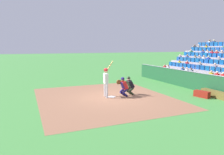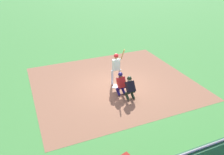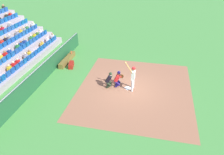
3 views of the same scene
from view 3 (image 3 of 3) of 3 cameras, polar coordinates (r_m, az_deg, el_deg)
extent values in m
plane|color=#448D40|center=(15.87, 4.20, -2.84)|extent=(160.00, 160.00, 0.00)
cube|color=#946248|center=(15.82, 5.99, -3.04)|extent=(9.07, 8.01, 0.01)
cube|color=white|center=(15.86, 4.20, -2.79)|extent=(0.62, 0.62, 0.02)
cylinder|color=silver|center=(15.70, 5.65, -1.40)|extent=(0.14, 0.14, 0.89)
cylinder|color=silver|center=(15.32, 5.30, -2.25)|extent=(0.14, 0.14, 0.89)
cube|color=silver|center=(15.12, 5.62, 0.63)|extent=(0.43, 0.25, 0.63)
sphere|color=tan|center=(14.89, 5.71, 2.21)|extent=(0.23, 0.23, 0.23)
sphere|color=red|center=(14.86, 5.72, 2.43)|extent=(0.26, 0.26, 0.26)
cylinder|color=silver|center=(14.93, 5.55, 1.56)|extent=(0.46, 0.17, 0.14)
cylinder|color=silver|center=(14.79, 5.41, 1.26)|extent=(0.17, 0.15, 0.13)
cylinder|color=tan|center=(14.61, 4.39, 2.70)|extent=(0.12, 0.56, 0.78)
sphere|color=black|center=(14.74, 5.28, 1.27)|extent=(0.06, 0.06, 0.06)
cylinder|color=navy|center=(16.13, 1.53, -1.54)|extent=(0.17, 0.39, 0.34)
cylinder|color=navy|center=(16.01, 1.54, -0.87)|extent=(0.17, 0.39, 0.33)
cylinder|color=navy|center=(15.86, 1.39, -2.14)|extent=(0.17, 0.39, 0.34)
cylinder|color=navy|center=(15.74, 1.40, -1.47)|extent=(0.17, 0.39, 0.33)
cube|color=red|center=(15.70, 1.36, -0.04)|extent=(0.45, 0.48, 0.60)
cube|color=navy|center=(15.69, 1.79, -0.07)|extent=(0.40, 0.27, 0.44)
sphere|color=brown|center=(15.51, 1.80, 1.07)|extent=(0.22, 0.22, 0.22)
cube|color=black|center=(15.51, 1.80, 1.07)|extent=(0.21, 0.13, 0.20)
sphere|color=navy|center=(15.48, 1.81, 1.27)|extent=(0.24, 0.24, 0.24)
cylinder|color=brown|center=(15.45, 2.55, 0.34)|extent=(0.09, 0.30, 0.30)
cylinder|color=red|center=(15.48, 1.89, 0.11)|extent=(0.18, 0.40, 0.22)
cylinder|color=#1F2D1C|center=(16.03, -0.70, -1.75)|extent=(0.16, 0.39, 0.34)
cylinder|color=#1F2D1C|center=(15.91, -0.71, -1.08)|extent=(0.16, 0.39, 0.33)
cylinder|color=#1F2D1C|center=(15.76, -0.91, -2.36)|extent=(0.16, 0.39, 0.34)
cylinder|color=#1F2D1C|center=(15.64, -0.91, -1.68)|extent=(0.16, 0.39, 0.33)
cube|color=black|center=(15.60, -0.87, -0.29)|extent=(0.44, 0.50, 0.60)
cube|color=#1F2D1C|center=(15.58, -0.46, -0.33)|extent=(0.39, 0.29, 0.43)
sphere|color=beige|center=(15.40, -0.38, 0.78)|extent=(0.22, 0.22, 0.22)
cube|color=black|center=(15.40, -0.38, 0.78)|extent=(0.20, 0.14, 0.19)
sphere|color=#1F2D1C|center=(15.37, -0.38, 0.98)|extent=(0.24, 0.24, 0.24)
cube|color=#1F5330|center=(17.52, -17.43, 1.57)|extent=(14.42, 0.24, 1.28)
cylinder|color=gray|center=(17.22, -17.77, 3.56)|extent=(14.42, 0.07, 0.07)
cube|color=brown|center=(19.96, -11.69, 4.64)|extent=(2.98, 0.40, 0.44)
cylinder|color=#D54F27|center=(20.48, -10.65, 6.51)|extent=(0.07, 0.07, 0.25)
cube|color=maroon|center=(18.97, -10.68, 3.28)|extent=(1.03, 0.58, 0.41)
cube|color=#A79BA2|center=(18.98, -23.80, 1.30)|extent=(15.28, 1.01, 0.54)
cube|color=#1A5194|center=(23.99, -14.80, 10.06)|extent=(0.44, 0.10, 0.42)
cube|color=silver|center=(24.09, -15.36, 10.19)|extent=(0.32, 0.22, 0.52)
sphere|color=#AA7A53|center=(23.97, -15.48, 11.00)|extent=(0.19, 0.19, 0.19)
cube|color=#0E468E|center=(23.52, -15.39, 9.57)|extent=(0.44, 0.10, 0.42)
cube|color=#145096|center=(23.05, -16.01, 9.06)|extent=(0.44, 0.10, 0.42)
cube|color=white|center=(23.15, -16.59, 9.20)|extent=(0.32, 0.22, 0.52)
sphere|color=beige|center=(23.03, -16.72, 10.03)|extent=(0.19, 0.19, 0.19)
cube|color=#1A4D91|center=(22.59, -16.65, 8.53)|extent=(0.44, 0.10, 0.42)
cube|color=#154C9A|center=(22.13, -17.32, 7.98)|extent=(0.44, 0.10, 0.42)
cube|color=gold|center=(22.24, -17.92, 8.12)|extent=(0.32, 0.22, 0.52)
sphere|color=#A6844D|center=(22.11, -18.06, 8.98)|extent=(0.19, 0.19, 0.19)
cube|color=#104E99|center=(21.68, -18.01, 7.39)|extent=(0.44, 0.10, 0.42)
cube|color=#114E96|center=(21.23, -18.73, 6.79)|extent=(0.44, 0.10, 0.42)
cube|color=#124798|center=(20.79, -19.48, 6.16)|extent=(0.44, 0.10, 0.42)
cube|color=#154F93|center=(20.35, -20.26, 5.49)|extent=(0.44, 0.10, 0.42)
cube|color=gold|center=(20.47, -20.89, 5.66)|extent=(0.32, 0.22, 0.52)
sphere|color=brown|center=(20.33, -21.08, 6.58)|extent=(0.19, 0.19, 0.19)
cube|color=#164692|center=(19.93, -21.07, 4.80)|extent=(0.44, 0.10, 0.42)
cube|color=#94909C|center=(20.04, -21.71, 4.98)|extent=(0.32, 0.22, 0.52)
sphere|color=beige|center=(19.90, -21.91, 5.91)|extent=(0.19, 0.19, 0.19)
cube|color=#125295|center=(19.50, -21.92, 4.08)|extent=(0.44, 0.10, 0.42)
cube|color=#194A99|center=(19.09, -22.80, 3.32)|extent=(0.44, 0.10, 0.42)
cube|color=red|center=(19.21, -23.45, 3.51)|extent=(0.32, 0.22, 0.52)
sphere|color=beige|center=(19.07, -23.67, 4.48)|extent=(0.19, 0.19, 0.19)
cube|color=#184B91|center=(18.68, -23.72, 2.54)|extent=(0.44, 0.10, 0.42)
cube|color=red|center=(18.81, -24.38, 2.73)|extent=(0.32, 0.22, 0.52)
sphere|color=beige|center=(18.66, -24.61, 3.71)|extent=(0.19, 0.19, 0.19)
cube|color=#174796|center=(18.29, -24.68, 1.71)|extent=(0.44, 0.10, 0.42)
cube|color=gold|center=(18.41, -25.34, 1.92)|extent=(0.32, 0.22, 0.52)
sphere|color=tan|center=(18.26, -25.59, 2.91)|extent=(0.19, 0.19, 0.19)
cube|color=#184B98|center=(17.90, -25.67, 0.85)|extent=(0.44, 0.10, 0.42)
cube|color=#0E4E8E|center=(17.52, -26.72, -0.05)|extent=(0.44, 0.10, 0.42)
cube|color=#A79BA2|center=(19.46, -26.41, 2.28)|extent=(15.28, 1.01, 1.07)
cube|color=navy|center=(24.29, -17.15, 11.32)|extent=(0.44, 0.10, 0.42)
cube|color=#174697|center=(23.82, -17.79, 10.86)|extent=(0.44, 0.10, 0.42)
cube|color=white|center=(23.93, -18.34, 10.98)|extent=(0.32, 0.22, 0.52)
sphere|color=tan|center=(23.83, -18.48, 11.79)|extent=(0.19, 0.19, 0.19)
cube|color=#144392|center=(23.36, -18.44, 10.37)|extent=(0.44, 0.10, 0.42)
cube|color=#376F31|center=(23.47, -19.01, 10.50)|extent=(0.32, 0.22, 0.52)
sphere|color=beige|center=(23.36, -19.15, 11.32)|extent=(0.19, 0.19, 0.19)
cube|color=#164C9A|center=(22.91, -19.12, 9.87)|extent=(0.44, 0.10, 0.42)
cube|color=gold|center=(23.02, -19.69, 10.00)|extent=(0.32, 0.22, 0.52)
sphere|color=#A98353|center=(22.91, -19.85, 10.84)|extent=(0.19, 0.19, 0.19)
cube|color=#1A4D92|center=(22.45, -19.83, 9.34)|extent=(0.44, 0.10, 0.42)
cube|color=#2C7838|center=(22.57, -20.41, 9.48)|extent=(0.32, 0.22, 0.52)
sphere|color=beige|center=(22.45, -20.57, 10.33)|extent=(0.19, 0.19, 0.19)
cube|color=#1B4D93|center=(22.01, -20.56, 8.79)|extent=(0.44, 0.10, 0.42)
cube|color=#11528B|center=(21.57, -21.32, 8.22)|extent=(0.44, 0.10, 0.42)
cube|color=navy|center=(21.69, -21.92, 8.37)|extent=(0.32, 0.22, 0.52)
sphere|color=#A3805D|center=(21.57, -22.10, 9.25)|extent=(0.19, 0.19, 0.19)
cube|color=#154B93|center=(21.13, -22.11, 7.62)|extent=(0.44, 0.10, 0.42)
cube|color=navy|center=(21.25, -22.71, 7.77)|extent=(0.32, 0.22, 0.52)
sphere|color=brown|center=(21.13, -22.90, 8.67)|extent=(0.19, 0.19, 0.19)
cube|color=#154A96|center=(20.70, -22.93, 7.00)|extent=(0.44, 0.10, 0.42)
cube|color=#257737|center=(20.83, -23.54, 7.15)|extent=(0.32, 0.22, 0.52)
sphere|color=beige|center=(20.70, -23.74, 8.06)|extent=(0.19, 0.19, 0.19)
cube|color=navy|center=(20.28, -23.79, 6.35)|extent=(0.44, 0.10, 0.42)
cube|color=#174D8D|center=(19.87, -24.67, 5.67)|extent=(0.44, 0.10, 0.42)
cube|color=navy|center=(20.00, -25.29, 5.83)|extent=(0.32, 0.22, 0.52)
sphere|color=beige|center=(19.87, -25.52, 6.77)|extent=(0.19, 0.19, 0.19)
cube|color=#0E4E9A|center=(19.46, -25.59, 4.96)|extent=(0.44, 0.10, 0.42)
cube|color=red|center=(19.59, -26.22, 5.13)|extent=(0.32, 0.22, 0.52)
sphere|color=brown|center=(19.46, -26.46, 6.08)|extent=(0.19, 0.19, 0.19)
cube|color=#144F94|center=(19.06, -26.55, 4.21)|extent=(0.44, 0.10, 0.42)
cube|color=gold|center=(19.20, -27.18, 4.40)|extent=(0.32, 0.22, 0.52)
sphere|color=beige|center=(19.07, -27.43, 5.36)|extent=(0.19, 0.19, 0.19)
cube|color=navy|center=(24.64, -19.47, 12.52)|extent=(0.44, 0.10, 0.42)
cube|color=silver|center=(24.75, -20.00, 12.63)|extent=(0.32, 0.22, 0.52)
sphere|color=beige|center=(24.66, -20.15, 13.42)|extent=(0.19, 0.19, 0.19)
cube|color=#1C468E|center=(24.18, -20.13, 12.08)|extent=(0.44, 0.10, 0.42)
cube|color=#104692|center=(23.72, -20.82, 11.63)|extent=(0.44, 0.10, 0.42)
cube|color=#337840|center=(23.84, -21.37, 11.74)|extent=(0.32, 0.22, 0.52)
sphere|color=beige|center=(23.74, -21.53, 12.56)|extent=(0.19, 0.19, 0.19)
cube|color=#154B94|center=(23.27, -21.54, 11.15)|extent=(0.44, 0.10, 0.42)
cube|color=gray|center=(23.40, -22.09, 11.27)|extent=(0.32, 0.22, 0.52)
sphere|color=tan|center=(23.29, -22.26, 12.10)|extent=(0.19, 0.19, 0.19)
cube|color=#194F94|center=(22.83, -22.28, 10.65)|extent=(0.44, 0.10, 0.42)
cube|color=gold|center=(22.95, -22.84, 10.77)|extent=(0.32, 0.22, 0.52)
sphere|color=tan|center=(22.85, -23.02, 11.62)|extent=(0.19, 0.19, 0.19)
cube|color=#134697|center=(22.39, -23.05, 10.13)|extent=(0.44, 0.10, 0.42)
cube|color=gray|center=(22.52, -23.61, 10.26)|extent=(0.32, 0.22, 0.52)
sphere|color=#D2A08A|center=(22.41, -23.80, 11.12)|extent=(0.19, 0.19, 0.19)
cube|color=#124890|center=(21.96, -23.85, 9.59)|extent=(0.44, 0.10, 0.42)
cube|color=#174796|center=(21.53, -24.67, 9.03)|extent=(0.44, 0.10, 0.42)
cube|color=gray|center=(21.66, -25.25, 9.16)|extent=(0.32, 0.22, 0.52)
sphere|color=beige|center=(21.55, -25.46, 10.05)|extent=(0.19, 0.19, 0.19)
cube|color=#16489A|center=(21.11, -25.53, 8.44)|extent=(0.44, 0.10, 0.42)
cube|color=black|center=(21.24, -26.11, 8.58)|extent=(0.32, 0.22, 0.52)
sphere|color=#AA8451|center=(21.13, -26.33, 9.48)|extent=(0.19, 0.19, 0.19)
cube|color=#124794|center=(20.70, -26.41, 7.82)|extent=(0.44, 0.10, 0.42)
cube|color=red|center=(20.83, -27.00, 7.97)|extent=(0.32, 0.22, 0.52)
sphere|color=#A87057|center=(20.72, -27.23, 8.88)|extent=(0.19, 0.19, 0.19)
cube|color=#124A92|center=(20.29, -27.33, 7.18)|extent=(0.44, 0.10, 0.42)
cube|color=#0D528E|center=(25.03, -21.73, 13.67)|extent=(0.44, 0.10, 0.42)
cube|color=#0D518D|center=(24.58, -22.43, 13.25)|extent=(0.44, 0.10, 0.42)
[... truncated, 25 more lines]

